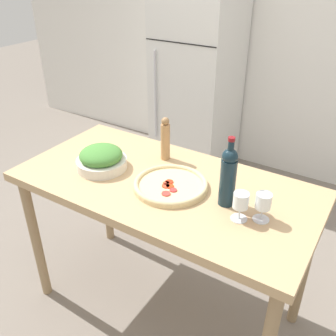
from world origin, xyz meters
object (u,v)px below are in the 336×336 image
(wine_bottle, at_px, (228,175))
(salad_bowl, at_px, (101,159))
(refrigerator, at_px, (198,80))
(homemade_pizza, at_px, (171,185))
(wine_glass_near, at_px, (241,202))
(pepper_mill, at_px, (165,139))
(wine_glass_far, at_px, (263,203))

(wine_bottle, distance_m, salad_bowl, 0.69)
(refrigerator, height_order, homemade_pizza, refrigerator)
(refrigerator, bearing_deg, salad_bowl, -78.51)
(wine_glass_near, relative_size, homemade_pizza, 0.36)
(salad_bowl, bearing_deg, refrigerator, 101.49)
(wine_glass_near, distance_m, salad_bowl, 0.78)
(refrigerator, distance_m, wine_glass_near, 2.06)
(pepper_mill, xyz_separation_m, homemade_pizza, (0.18, -0.23, -0.10))
(wine_glass_far, relative_size, salad_bowl, 0.49)
(wine_bottle, height_order, wine_glass_far, wine_bottle)
(wine_bottle, bearing_deg, pepper_mill, 155.20)
(wine_glass_far, bearing_deg, refrigerator, 125.71)
(refrigerator, relative_size, wine_bottle, 5.29)
(refrigerator, xyz_separation_m, pepper_mill, (0.57, -1.43, 0.14))
(pepper_mill, height_order, homemade_pizza, pepper_mill)
(wine_glass_near, xyz_separation_m, pepper_mill, (-0.55, 0.29, 0.03))
(wine_bottle, relative_size, homemade_pizza, 0.92)
(homemade_pizza, bearing_deg, pepper_mill, 127.49)
(pepper_mill, bearing_deg, wine_bottle, -24.80)
(wine_glass_near, xyz_separation_m, salad_bowl, (-0.78, 0.02, -0.03))
(refrigerator, height_order, pepper_mill, refrigerator)
(wine_bottle, xyz_separation_m, wine_glass_near, (0.10, -0.07, -0.06))
(wine_glass_near, distance_m, pepper_mill, 0.62)
(homemade_pizza, bearing_deg, wine_bottle, 4.25)
(wine_bottle, xyz_separation_m, salad_bowl, (-0.68, -0.05, -0.09))
(wine_glass_near, xyz_separation_m, wine_glass_far, (0.08, 0.05, -0.00))
(wine_glass_near, distance_m, wine_glass_far, 0.09)
(pepper_mill, bearing_deg, wine_glass_far, -20.81)
(wine_glass_near, bearing_deg, salad_bowl, 178.37)
(refrigerator, bearing_deg, homemade_pizza, -65.80)
(wine_bottle, relative_size, wine_glass_far, 2.54)
(refrigerator, distance_m, pepper_mill, 1.55)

